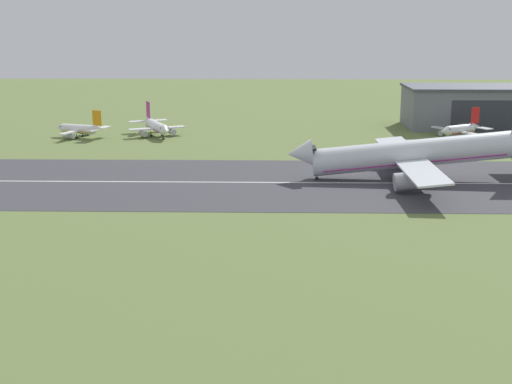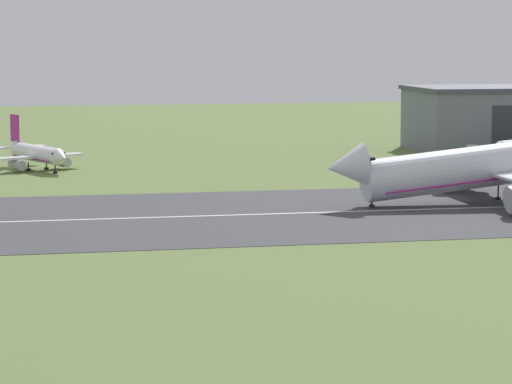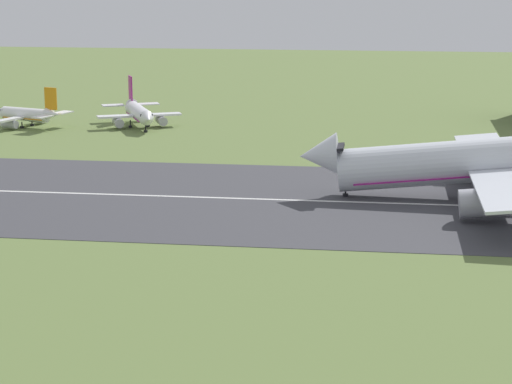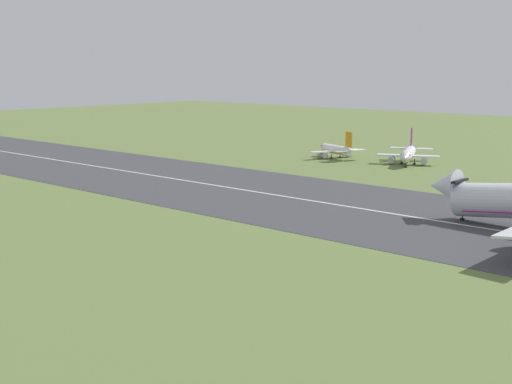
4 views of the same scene
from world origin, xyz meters
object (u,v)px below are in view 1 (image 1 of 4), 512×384
Objects in this scene: airplane_parked_centre at (461,130)px; airplane_parked_east at (156,127)px; airplane_parked_west at (79,129)px; airplane_landing at (414,154)px.

airplane_parked_east reaches higher than airplane_parked_centre.
airplane_parked_east is at bearing 177.58° from airplane_parked_centre.
airplane_parked_centre is (118.00, -0.56, 0.27)m from airplane_parked_west.
airplane_parked_centre is at bearing 65.99° from airplane_landing.
airplane_landing is 109.01m from airplane_parked_west.
airplane_parked_west is 23.77m from airplane_parked_east.
airplane_parked_centre is 94.58m from airplane_parked_east.
airplane_parked_east is (-94.49, 4.00, 0.13)m from airplane_parked_centre.
airplane_landing reaches higher than airplane_parked_west.
airplane_parked_centre reaches higher than airplane_parked_west.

